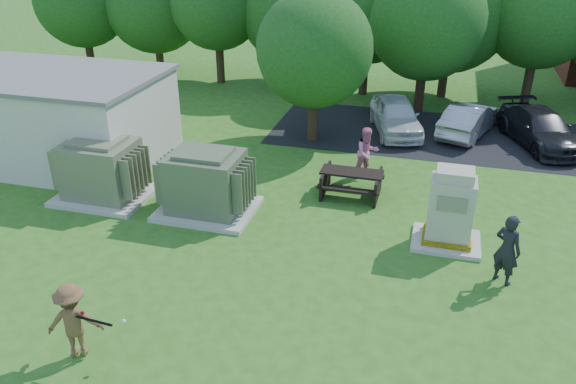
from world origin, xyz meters
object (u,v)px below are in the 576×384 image
(batter, at_px, (74,321))
(car_white, at_px, (396,115))
(transformer_left, at_px, (102,171))
(car_dark, at_px, (540,128))
(person_at_picnic, at_px, (367,153))
(car_silver_a, at_px, (469,119))
(person_by_generator, at_px, (507,249))
(transformer_right, at_px, (206,184))
(generator_cabinet, at_px, (450,212))
(picnic_table, at_px, (351,180))

(batter, height_order, car_white, batter)
(transformer_left, bearing_deg, car_dark, 31.70)
(person_at_picnic, bearing_deg, car_white, 46.29)
(car_silver_a, bearing_deg, car_white, 27.90)
(car_silver_a, distance_m, car_dark, 2.81)
(batter, xyz_separation_m, person_by_generator, (8.98, 5.23, 0.08))
(transformer_right, xyz_separation_m, generator_cabinet, (7.39, 0.04, 0.05))
(transformer_right, height_order, generator_cabinet, generator_cabinet)
(transformer_right, bearing_deg, car_dark, 39.64)
(batter, bearing_deg, picnic_table, -137.96)
(car_white, height_order, car_silver_a, car_white)
(batter, relative_size, car_silver_a, 0.43)
(picnic_table, distance_m, person_at_picnic, 1.65)
(transformer_left, relative_size, transformer_right, 1.00)
(car_silver_a, bearing_deg, car_dark, -169.43)
(transformer_left, height_order, car_silver_a, transformer_left)
(generator_cabinet, height_order, person_at_picnic, generator_cabinet)
(transformer_left, bearing_deg, person_by_generator, -6.88)
(batter, distance_m, car_silver_a, 18.10)
(picnic_table, relative_size, person_at_picnic, 1.10)
(car_white, xyz_separation_m, car_silver_a, (3.04, 0.48, -0.07))
(generator_cabinet, bearing_deg, car_white, 105.03)
(batter, bearing_deg, person_by_generator, -172.05)
(person_by_generator, bearing_deg, car_white, -33.64)
(car_dark, bearing_deg, generator_cabinet, -132.41)
(transformer_right, height_order, person_at_picnic, transformer_right)
(batter, relative_size, car_white, 0.40)
(person_at_picnic, height_order, car_silver_a, person_at_picnic)
(transformer_right, xyz_separation_m, picnic_table, (4.21, 2.35, -0.42))
(generator_cabinet, xyz_separation_m, car_silver_a, (0.66, 9.34, -0.34))
(transformer_right, bearing_deg, car_silver_a, 49.37)
(person_by_generator, relative_size, car_white, 0.44)
(transformer_right, relative_size, person_at_picnic, 1.61)
(batter, bearing_deg, transformer_left, -84.60)
(transformer_right, bearing_deg, person_at_picnic, 41.34)
(generator_cabinet, relative_size, person_by_generator, 1.20)
(picnic_table, distance_m, batter, 10.10)
(transformer_left, bearing_deg, generator_cabinet, 0.19)
(generator_cabinet, distance_m, car_silver_a, 9.37)
(batter, height_order, car_dark, batter)
(person_at_picnic, bearing_deg, generator_cabinet, -90.87)
(transformer_left, distance_m, generator_cabinet, 11.09)
(person_at_picnic, bearing_deg, transformer_left, 168.13)
(picnic_table, xyz_separation_m, person_at_picnic, (0.27, 1.59, 0.38))
(batter, distance_m, person_at_picnic, 11.65)
(transformer_right, xyz_separation_m, batter, (-0.16, -6.75, -0.08))
(batter, height_order, person_by_generator, person_by_generator)
(transformer_right, height_order, picnic_table, transformer_right)
(car_silver_a, xyz_separation_m, car_dark, (2.78, -0.41, 0.02))
(generator_cabinet, height_order, car_silver_a, generator_cabinet)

